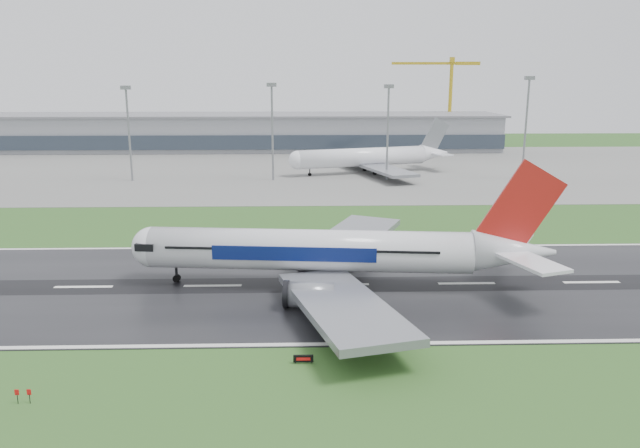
{
  "coord_description": "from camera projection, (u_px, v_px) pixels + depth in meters",
  "views": [
    {
      "loc": [
        34.33,
        -90.25,
        31.83
      ],
      "look_at": [
        37.14,
        12.0,
        7.0
      ],
      "focal_mm": 34.08,
      "sensor_mm": 36.0,
      "label": 1
    }
  ],
  "objects": [
    {
      "name": "ground",
      "position": [
        84.0,
        287.0,
        94.27
      ],
      "size": [
        520.0,
        520.0,
        0.0
      ],
      "primitive_type": "plane",
      "color": "#27501D",
      "rests_on": "ground"
    },
    {
      "name": "runway",
      "position": [
        84.0,
        287.0,
        94.26
      ],
      "size": [
        400.0,
        45.0,
        0.1
      ],
      "primitive_type": "cube",
      "color": "black",
      "rests_on": "ground"
    },
    {
      "name": "apron",
      "position": [
        207.0,
        169.0,
        215.68
      ],
      "size": [
        400.0,
        130.0,
        0.08
      ],
      "primitive_type": "cube",
      "color": "slate",
      "rests_on": "ground"
    },
    {
      "name": "terminal",
      "position": [
        227.0,
        133.0,
        272.21
      ],
      "size": [
        240.0,
        36.0,
        15.0
      ],
      "primitive_type": "cube",
      "color": "gray",
      "rests_on": "ground"
    },
    {
      "name": "main_airliner",
      "position": [
        339.0,
        226.0,
        92.56
      ],
      "size": [
        70.92,
        68.13,
        19.23
      ],
      "primitive_type": null,
      "rotation": [
        0.0,
        0.0,
        -0.1
      ],
      "color": "silver",
      "rests_on": "runway"
    },
    {
      "name": "parked_airliner",
      "position": [
        369.0,
        147.0,
        204.59
      ],
      "size": [
        73.09,
        70.4,
        17.39
      ],
      "primitive_type": null,
      "rotation": [
        0.0,
        0.0,
        0.3
      ],
      "color": "white",
      "rests_on": "apron"
    },
    {
      "name": "tower_crane",
      "position": [
        450.0,
        102.0,
        286.48
      ],
      "size": [
        41.31,
        3.14,
        41.02
      ],
      "primitive_type": null,
      "rotation": [
        0.0,
        0.0,
        -0.02
      ],
      "color": "gold",
      "rests_on": "ground"
    },
    {
      "name": "runway_sign",
      "position": [
        303.0,
        359.0,
        69.17
      ],
      "size": [
        2.3,
        0.72,
        1.04
      ],
      "primitive_type": null,
      "rotation": [
        0.0,
        0.0,
        -0.2
      ],
      "color": "black",
      "rests_on": "ground"
    },
    {
      "name": "floodmast_2",
      "position": [
        129.0,
        136.0,
        187.57
      ],
      "size": [
        0.64,
        0.64,
        28.1
      ],
      "primitive_type": "cylinder",
      "color": "gray",
      "rests_on": "ground"
    },
    {
      "name": "floodmast_3",
      "position": [
        272.0,
        134.0,
        188.66
      ],
      "size": [
        0.64,
        0.64,
        28.92
      ],
      "primitive_type": "cylinder",
      "color": "gray",
      "rests_on": "ground"
    },
    {
      "name": "floodmast_4",
      "position": [
        388.0,
        135.0,
        189.68
      ],
      "size": [
        0.64,
        0.64,
        28.43
      ],
      "primitive_type": "cylinder",
      "color": "gray",
      "rests_on": "ground"
    },
    {
      "name": "floodmast_5",
      "position": [
        525.0,
        131.0,
        190.54
      ],
      "size": [
        0.64,
        0.64,
        30.92
      ],
      "primitive_type": "cylinder",
      "color": "gray",
      "rests_on": "ground"
    }
  ]
}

